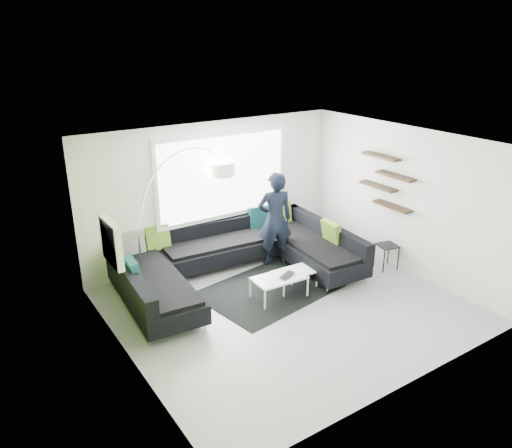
# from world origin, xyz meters

# --- Properties ---
(ground) EXTENTS (5.50, 5.50, 0.00)m
(ground) POSITION_xyz_m (0.00, 0.00, 0.00)
(ground) COLOR gray
(ground) RESTS_ON ground
(room_shell) EXTENTS (5.54, 5.04, 2.82)m
(room_shell) POSITION_xyz_m (0.04, 0.21, 1.81)
(room_shell) COLOR white
(room_shell) RESTS_ON ground
(sectional_sofa) EXTENTS (4.47, 2.96, 0.92)m
(sectional_sofa) POSITION_xyz_m (-0.23, 1.27, 0.41)
(sectional_sofa) COLOR black
(sectional_sofa) RESTS_ON ground
(rug) EXTENTS (2.57, 2.04, 0.01)m
(rug) POSITION_xyz_m (0.06, 0.64, 0.01)
(rug) COLOR black
(rug) RESTS_ON ground
(coffee_table) EXTENTS (1.23, 0.75, 0.39)m
(coffee_table) POSITION_xyz_m (0.28, 0.40, 0.20)
(coffee_table) COLOR silver
(coffee_table) RESTS_ON ground
(arc_lamp) EXTENTS (2.42, 1.29, 2.45)m
(arc_lamp) POSITION_xyz_m (-1.87, 1.80, 1.22)
(arc_lamp) COLOR silver
(arc_lamp) RESTS_ON ground
(side_table) EXTENTS (0.44, 0.44, 0.50)m
(side_table) POSITION_xyz_m (2.51, 0.11, 0.25)
(side_table) COLOR black
(side_table) RESTS_ON ground
(person) EXTENTS (0.97, 0.88, 1.91)m
(person) POSITION_xyz_m (0.80, 1.50, 0.95)
(person) COLOR black
(person) RESTS_ON ground
(laptop) EXTENTS (0.52, 0.49, 0.03)m
(laptop) POSITION_xyz_m (0.22, 0.24, 0.41)
(laptop) COLOR black
(laptop) RESTS_ON coffee_table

